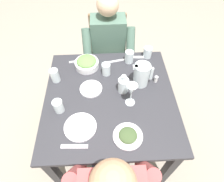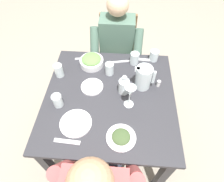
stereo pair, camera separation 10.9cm
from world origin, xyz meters
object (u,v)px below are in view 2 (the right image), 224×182
water_glass_center (59,70)px  salt_shaker (159,83)px  water_glass_near_right (154,56)px  water_glass_far_right (109,69)px  wine_glass (130,92)px  plate_yoghurt (76,123)px  oil_carafe (124,87)px  water_glass_near_left (58,101)px  water_glass_far_left (135,58)px  plate_beans (92,86)px  chair_far (117,51)px  salad_bowl (92,61)px  plate_dolmas (121,137)px  water_pitcher (144,77)px  diner_far (116,53)px  dining_table (110,104)px

water_glass_center → salt_shaker: water_glass_center is taller
water_glass_near_right → water_glass_center: (-0.78, -0.25, 0.01)m
water_glass_far_right → wine_glass: size_ratio=0.53×
plate_yoghurt → oil_carafe: size_ratio=1.32×
water_glass_near_left → water_glass_far_left: water_glass_far_left is taller
plate_beans → oil_carafe: (0.25, -0.02, 0.04)m
water_glass_near_right → chair_far: bearing=132.7°
salad_bowl → plate_dolmas: size_ratio=1.03×
plate_dolmas → salad_bowl: bearing=113.1°
water_glass_near_right → salt_shaker: bearing=-86.3°
water_pitcher → plate_beans: water_pitcher is taller
water_glass_far_right → wine_glass: wine_glass is taller
chair_far → salad_bowl: size_ratio=4.40×
diner_far → wine_glass: (0.13, -0.66, 0.22)m
plate_beans → water_glass_far_right: bearing=52.7°
water_glass_near_right → water_glass_near_left: bearing=-143.2°
chair_far → water_glass_near_right: size_ratio=9.33×
diner_far → water_glass_near_left: size_ratio=11.77×
salad_bowl → oil_carafe: 0.40m
water_pitcher → plate_yoghurt: bearing=-140.8°
water_glass_far_left → water_glass_near_left: bearing=-138.7°
water_glass_near_right → dining_table: bearing=-129.3°
diner_far → water_glass_near_left: diner_far is taller
chair_far → plate_yoghurt: chair_far is taller
water_glass_center → water_glass_far_right: bearing=7.3°
water_pitcher → oil_carafe: water_pitcher is taller
salad_bowl → water_glass_center: water_glass_center is taller
oil_carafe → salt_shaker: (0.27, 0.08, -0.03)m
plate_yoghurt → water_glass_far_left: (0.39, 0.62, 0.04)m
plate_dolmas → water_glass_far_right: water_glass_far_right is taller
water_glass_far_right → water_glass_center: 0.41m
oil_carafe → plate_dolmas: bearing=-90.2°
chair_far → dining_table: bearing=-91.1°
oil_carafe → wine_glass: bearing=-69.9°
diner_far → water_pitcher: size_ratio=6.18×
plate_dolmas → oil_carafe: 0.39m
diner_far → plate_yoghurt: bearing=-104.9°
diner_far → plate_dolmas: size_ratio=6.09×
water_pitcher → water_glass_near_right: (0.11, 0.31, -0.05)m
water_glass_far_right → salt_shaker: 0.41m
water_glass_near_right → plate_beans: bearing=-144.3°
plate_yoghurt → water_glass_near_right: water_glass_near_right is taller
diner_far → wine_glass: size_ratio=5.99×
diner_far → wine_glass: 0.70m
salad_bowl → salt_shaker: (0.55, -0.20, -0.01)m
water_glass_near_right → oil_carafe: size_ratio=0.57×
salad_bowl → wine_glass: size_ratio=1.02×
plate_dolmas → water_glass_center: (-0.52, 0.52, 0.04)m
water_glass_near_right → wine_glass: (-0.21, -0.49, 0.09)m
diner_far → salt_shaker: 0.59m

